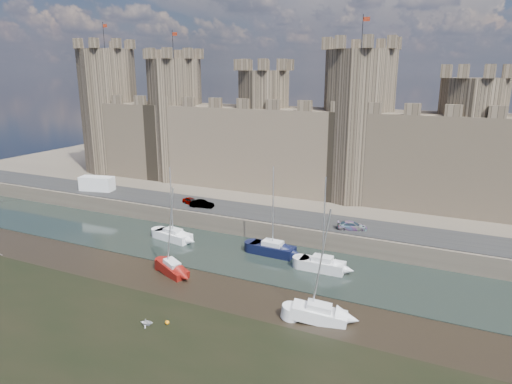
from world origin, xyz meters
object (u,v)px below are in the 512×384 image
sailboat_4 (172,268)px  sailboat_5 (319,313)px  car_1 (202,204)px  sailboat_2 (322,264)px  car_0 (191,201)px  car_2 (352,226)px  sailboat_0 (173,235)px  sailboat_1 (273,248)px  van (97,184)px

sailboat_4 → sailboat_5: size_ratio=0.94×
car_1 → sailboat_5: (24.52, -19.29, -2.31)m
sailboat_4 → sailboat_2: bearing=49.9°
car_0 → sailboat_2: 25.81m
car_2 → sailboat_4: 23.48m
sailboat_0 → sailboat_1: 14.33m
sailboat_0 → sailboat_1: sailboat_1 is taller
sailboat_0 → sailboat_2: 21.38m
car_0 → sailboat_1: size_ratio=0.28×
car_1 → sailboat_2: sailboat_2 is taller
sailboat_2 → sailboat_4: (-15.18, -8.10, -0.11)m
sailboat_1 → sailboat_4: 12.90m
car_1 → car_2: car_1 is taller
sailboat_2 → sailboat_1: bearing=163.8°
van → sailboat_2: sailboat_2 is taller
sailboat_1 → sailboat_4: sailboat_1 is taller
sailboat_1 → van: bearing=170.6°
sailboat_0 → sailboat_5: size_ratio=0.92×
car_0 → car_2: car_2 is taller
car_1 → sailboat_0: bearing=170.5°
van → sailboat_0: sailboat_0 is taller
van → sailboat_4: sailboat_4 is taller
car_2 → sailboat_2: 8.87m
sailboat_1 → sailboat_2: size_ratio=1.02×
sailboat_2 → sailboat_5: bearing=-75.1°
car_1 → sailboat_2: (21.53, -8.66, -2.22)m
sailboat_0 → sailboat_5: (24.35, -11.46, -0.01)m
sailboat_2 → car_1: bearing=157.3°
car_0 → sailboat_4: size_ratio=0.31×
van → sailboat_5: bearing=-36.4°
car_0 → sailboat_5: bearing=-108.4°
van → sailboat_5: size_ratio=0.52×
car_0 → sailboat_1: bearing=-95.6°
van → sailboat_4: 33.15m
car_0 → car_1: size_ratio=0.89×
sailboat_0 → sailboat_4: bearing=-45.6°
sailboat_1 → sailboat_5: (10.07, -12.58, -0.09)m
car_2 → sailboat_4: size_ratio=0.37×
van → sailboat_2: (43.08, -9.56, -2.88)m
sailboat_4 → sailboat_0: bearing=146.6°
sailboat_1 → car_2: bearing=40.7°
car_2 → van: bearing=70.0°
van → sailboat_1: bearing=-24.7°
car_1 → van: 21.59m
sailboat_1 → car_1: bearing=157.6°
car_0 → sailboat_5: size_ratio=0.29×
sailboat_1 → sailboat_5: bearing=-48.8°
car_2 → sailboat_0: size_ratio=0.37×
sailboat_4 → sailboat_5: sailboat_5 is taller
sailboat_0 → sailboat_4: 10.86m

